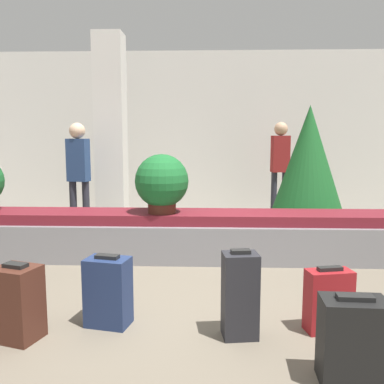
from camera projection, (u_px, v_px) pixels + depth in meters
ground_plane at (186, 303)px, 3.94m from camera, size 18.00×18.00×0.00m
back_wall at (199, 131)px, 8.77m from camera, size 18.00×0.06×3.20m
carousel at (192, 236)px, 5.34m from camera, size 7.75×0.75×0.58m
pillar at (111, 131)px, 7.25m from camera, size 0.48×0.48×3.20m
suitcase_0 at (240, 295)px, 3.24m from camera, size 0.29×0.24×0.69m
suitcase_1 at (18, 303)px, 3.21m from camera, size 0.38×0.35×0.59m
suitcase_2 at (108, 291)px, 3.45m from camera, size 0.38×0.30×0.59m
suitcase_3 at (353, 341)px, 2.64m from camera, size 0.41×0.28×0.57m
suitcase_4 at (329, 300)px, 3.35m from camera, size 0.38×0.25×0.52m
potted_plant_1 at (162, 183)px, 5.19m from camera, size 0.65×0.65×0.72m
traveler_0 at (78, 168)px, 6.55m from camera, size 0.35×0.25×1.71m
traveler_1 at (280, 160)px, 7.88m from camera, size 0.35×0.25×1.76m
decorated_tree at (308, 166)px, 6.39m from camera, size 1.19×1.19×1.97m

